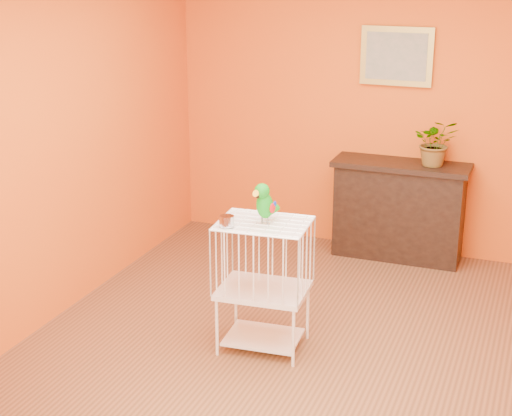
% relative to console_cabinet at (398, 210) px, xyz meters
% --- Properties ---
extents(ground, '(4.50, 4.50, 0.00)m').
position_rel_console_cabinet_xyz_m(ground, '(-0.13, -2.04, -0.44)').
color(ground, brown).
rests_on(ground, ground).
extents(room_shell, '(4.50, 4.50, 4.50)m').
position_rel_console_cabinet_xyz_m(room_shell, '(-0.13, -2.04, 1.15)').
color(room_shell, '#D05513').
rests_on(room_shell, ground).
extents(console_cabinet, '(1.17, 0.42, 0.87)m').
position_rel_console_cabinet_xyz_m(console_cabinet, '(0.00, 0.00, 0.00)').
color(console_cabinet, black).
rests_on(console_cabinet, ground).
extents(potted_plant, '(0.45, 0.48, 0.32)m').
position_rel_console_cabinet_xyz_m(potted_plant, '(0.28, -0.02, 0.59)').
color(potted_plant, '#26722D').
rests_on(potted_plant, console_cabinet).
extents(framed_picture, '(0.62, 0.04, 0.50)m').
position_rel_console_cabinet_xyz_m(framed_picture, '(-0.13, 0.17, 1.31)').
color(framed_picture, '#A68D3B').
rests_on(framed_picture, room_shell).
extents(birdcage, '(0.62, 0.50, 0.91)m').
position_rel_console_cabinet_xyz_m(birdcage, '(-0.52, -2.00, 0.04)').
color(birdcage, white).
rests_on(birdcage, ground).
extents(feed_cup, '(0.10, 0.10, 0.07)m').
position_rel_console_cabinet_xyz_m(feed_cup, '(-0.71, -2.16, 0.51)').
color(feed_cup, silver).
rests_on(feed_cup, birdcage).
extents(parrot, '(0.15, 0.25, 0.28)m').
position_rel_console_cabinet_xyz_m(parrot, '(-0.50, -2.01, 0.62)').
color(parrot, '#59544C').
rests_on(parrot, birdcage).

